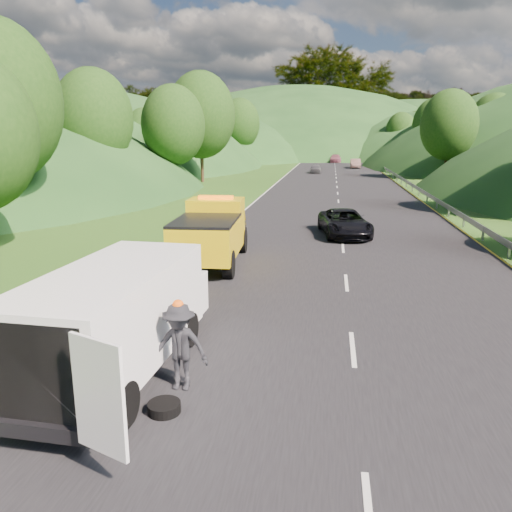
% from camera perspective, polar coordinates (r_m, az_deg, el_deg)
% --- Properties ---
extents(ground, '(320.00, 320.00, 0.00)m').
position_cam_1_polar(ground, '(15.28, -0.70, -6.91)').
color(ground, '#38661E').
rests_on(ground, ground).
extents(road_surface, '(14.00, 200.00, 0.02)m').
position_cam_1_polar(road_surface, '(54.39, 9.25, 7.78)').
color(road_surface, black).
rests_on(road_surface, ground).
extents(guardrail, '(0.06, 140.00, 1.52)m').
position_cam_1_polar(guardrail, '(67.32, 15.44, 8.54)').
color(guardrail, gray).
rests_on(guardrail, ground).
extents(tree_line_left, '(14.00, 140.00, 14.00)m').
position_cam_1_polar(tree_line_left, '(77.31, -7.66, 9.50)').
color(tree_line_left, '#294C16').
rests_on(tree_line_left, ground).
extents(tree_line_right, '(14.00, 140.00, 14.00)m').
position_cam_1_polar(tree_line_right, '(77.15, 24.28, 8.43)').
color(tree_line_right, '#294C16').
rests_on(tree_line_right, ground).
extents(hills_backdrop, '(201.00, 288.60, 44.00)m').
position_cam_1_polar(hills_backdrop, '(148.98, 10.27, 11.31)').
color(hills_backdrop, '#2D5B23').
rests_on(hills_backdrop, ground).
extents(tow_truck, '(2.78, 6.60, 2.78)m').
position_cam_1_polar(tow_truck, '(21.29, -5.08, 2.73)').
color(tow_truck, black).
rests_on(tow_truck, ground).
extents(white_van, '(3.91, 7.25, 2.53)m').
position_cam_1_polar(white_van, '(11.69, -15.59, -6.51)').
color(white_van, black).
rests_on(white_van, ground).
extents(woman, '(0.47, 0.59, 1.49)m').
position_cam_1_polar(woman, '(16.75, -14.71, -5.50)').
color(woman, white).
rests_on(woman, ground).
extents(child, '(0.54, 0.47, 0.94)m').
position_cam_1_polar(child, '(15.30, -9.96, -7.10)').
color(child, tan).
rests_on(child, ground).
extents(worker, '(1.26, 0.75, 1.93)m').
position_cam_1_polar(worker, '(11.32, -8.54, -14.78)').
color(worker, black).
rests_on(worker, ground).
extents(suitcase, '(0.38, 0.26, 0.57)m').
position_cam_1_polar(suitcase, '(17.69, -16.31, -3.62)').
color(suitcase, '#5C5F47').
rests_on(suitcase, ground).
extents(spare_tire, '(0.66, 0.66, 0.20)m').
position_cam_1_polar(spare_tire, '(10.52, -10.42, -17.23)').
color(spare_tire, black).
rests_on(spare_tire, ground).
extents(passing_suv, '(3.16, 5.43, 1.42)m').
position_cam_1_polar(passing_suv, '(27.80, 10.03, 2.28)').
color(passing_suv, black).
rests_on(passing_suv, ground).
extents(dist_car_a, '(1.50, 3.73, 1.27)m').
position_cam_1_polar(dist_car_a, '(74.80, 6.83, 9.39)').
color(dist_car_a, '#45464A').
rests_on(dist_car_a, ground).
extents(dist_car_b, '(1.63, 4.68, 1.54)m').
position_cam_1_polar(dist_car_b, '(87.25, 11.27, 9.81)').
color(dist_car_b, brown).
rests_on(dist_car_b, ground).
extents(dist_car_c, '(2.23, 5.50, 1.59)m').
position_cam_1_polar(dist_car_c, '(105.00, 9.06, 10.50)').
color(dist_car_c, '#824152').
rests_on(dist_car_c, ground).
extents(dist_car_d, '(1.50, 3.73, 1.27)m').
position_cam_1_polar(dist_car_d, '(118.61, 8.79, 10.84)').
color(dist_car_d, '#355C7B').
rests_on(dist_car_d, ground).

